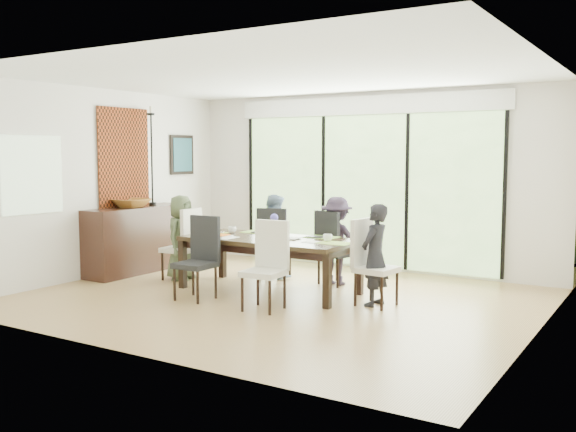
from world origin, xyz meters
The scene contains 62 objects.
floor centered at (0.00, 0.00, -0.01)m, with size 6.00×5.00×0.01m, color olive.
ceiling centered at (0.00, 0.00, 2.71)m, with size 6.00×5.00×0.01m, color white.
wall_back centered at (0.00, 2.51, 1.35)m, with size 6.00×0.02×2.70m, color silver.
wall_front centered at (0.00, -2.51, 1.35)m, with size 6.00×0.02×2.70m, color beige.
wall_left centered at (-3.01, 0.00, 1.35)m, with size 0.02×5.00×2.70m, color silver.
wall_right centered at (3.01, 0.00, 1.35)m, with size 0.02×5.00×2.70m, color beige.
glass_doors centered at (0.00, 2.47, 1.20)m, with size 4.20×0.02×2.30m, color #598C3F.
blinds_header centered at (0.00, 2.46, 2.50)m, with size 4.40×0.06×0.28m, color white.
mullion_a centered at (-2.10, 2.46, 1.20)m, with size 0.05×0.04×2.30m, color black.
mullion_b centered at (-0.70, 2.46, 1.20)m, with size 0.05×0.04×2.30m, color black.
mullion_c centered at (0.70, 2.46, 1.20)m, with size 0.05×0.04×2.30m, color black.
mullion_d centered at (2.10, 2.46, 1.20)m, with size 0.05×0.04×2.30m, color black.
side_window centered at (-2.97, -1.20, 1.50)m, with size 0.02×0.90×1.00m, color #8CAD7F.
deck centered at (0.00, 3.40, -0.05)m, with size 6.00×1.80×0.10m, color brown.
rail_top centered at (0.00, 4.20, 0.55)m, with size 6.00×0.08×0.06m, color #533623.
foliage_left centered at (-1.80, 5.20, 1.44)m, with size 3.20×3.20×3.20m, color #14380F.
foliage_mid centered at (0.40, 5.80, 1.80)m, with size 4.00×4.00×4.00m, color #14380F.
foliage_right centered at (2.20, 5.00, 1.26)m, with size 2.80×2.80×2.80m, color #14380F.
foliage_far centered at (-0.60, 6.50, 1.62)m, with size 3.60×3.60×3.60m, color #14380F.
table_top centered at (-0.33, 0.32, 0.67)m, with size 2.22×1.02×0.06m, color black.
table_apron centered at (-0.33, 0.32, 0.58)m, with size 2.04×0.83×0.09m, color black.
table_leg_fl centered at (-1.41, -0.11, 0.32)m, with size 0.08×0.08×0.64m, color black.
table_leg_fr centered at (0.75, -0.11, 0.32)m, with size 0.08×0.08×0.64m, color black.
table_leg_bl centered at (-1.41, 0.75, 0.32)m, with size 0.08×0.08×0.64m, color black.
table_leg_br centered at (0.75, 0.75, 0.32)m, with size 0.08×0.08×0.64m, color black.
chair_left_end centered at (-1.83, 0.32, 0.51)m, with size 0.43×0.43×1.02m, color silver, non-canonical shape.
chair_right_end centered at (1.17, 0.32, 0.51)m, with size 0.43×0.43×1.02m, color silver, non-canonical shape.
chair_far_left centered at (-0.78, 1.17, 0.51)m, with size 0.43×0.43×1.02m, color black, non-canonical shape.
chair_far_right centered at (0.22, 1.17, 0.51)m, with size 0.43×0.43×1.02m, color black, non-canonical shape.
chair_near_left centered at (-0.83, -0.55, 0.51)m, with size 0.43×0.43×1.02m, color black, non-canonical shape.
chair_near_right centered at (0.17, -0.55, 0.51)m, with size 0.43×0.43×1.02m, color silver, non-canonical shape.
person_left_end centered at (-1.81, 0.32, 0.60)m, with size 0.56×0.35×1.20m, color #485438.
person_right_end centered at (1.15, 0.32, 0.60)m, with size 0.56×0.35×1.20m, color black.
person_far_left centered at (-0.78, 1.15, 0.60)m, with size 0.56×0.35×1.20m, color #758EAA.
person_far_right centered at (0.22, 1.15, 0.60)m, with size 0.56×0.35×1.20m, color #281E2E.
placemat_left centered at (-1.28, 0.32, 0.70)m, with size 0.41×0.30×0.01m, color #A7C245.
placemat_right centered at (0.62, 0.32, 0.70)m, with size 0.41×0.30×0.01m, color #85AA3C.
placemat_far_l centered at (-0.78, 0.72, 0.70)m, with size 0.41×0.30×0.01m, color #80AE3E.
placemat_far_r centered at (0.22, 0.72, 0.70)m, with size 0.41×0.30×0.01m, color #73A53A.
placemat_paper centered at (-0.88, 0.02, 0.70)m, with size 0.41×0.30×0.01m, color white.
tablet_far_l centered at (-0.68, 0.67, 0.71)m, with size 0.24×0.17×0.01m, color black.
tablet_far_r centered at (0.17, 0.67, 0.71)m, with size 0.22×0.16×0.01m, color black.
papers centered at (0.37, 0.27, 0.70)m, with size 0.28×0.20×0.00m, color white.
platter_base centered at (-0.88, 0.02, 0.71)m, with size 0.24×0.24×0.02m, color white.
platter_snacks centered at (-0.88, 0.02, 0.73)m, with size 0.19×0.19×0.01m, color orange.
vase centered at (-0.28, 0.37, 0.75)m, with size 0.07×0.07×0.11m, color silver.
hyacinth_stems centered at (-0.28, 0.37, 0.86)m, with size 0.04×0.04×0.15m, color #337226.
hyacinth_blooms centered at (-0.28, 0.37, 0.95)m, with size 0.10×0.10×0.10m, color #5C54D2.
laptop centered at (-1.18, 0.22, 0.71)m, with size 0.31×0.20×0.02m, color silver.
cup_a centered at (-1.03, 0.47, 0.74)m, with size 0.11×0.11×0.09m, color white.
cup_b centered at (-0.18, 0.22, 0.74)m, with size 0.09×0.09×0.09m, color white.
cup_c centered at (0.47, 0.42, 0.74)m, with size 0.11×0.11×0.09m, color white.
book centered at (-0.08, 0.37, 0.70)m, with size 0.15×0.21×0.02m, color white.
sideboard centered at (-2.76, 0.42, 0.49)m, with size 0.49×1.74×0.98m, color black.
bowl centered at (-2.76, 0.32, 1.04)m, with size 0.52×0.52×0.13m, color brown.
candlestick_base centered at (-2.76, 0.77, 1.00)m, with size 0.11×0.11×0.04m, color black.
candlestick_shaft centered at (-2.76, 0.77, 1.69)m, with size 0.03×0.03×1.36m, color black.
candlestick_pan centered at (-2.76, 0.77, 2.36)m, with size 0.11×0.11×0.03m, color black.
candle centered at (-2.76, 0.77, 2.43)m, with size 0.04×0.04×0.11m, color silver.
tapestry centered at (-2.97, 0.40, 1.70)m, with size 0.02×1.00×1.50m, color maroon.
art_frame centered at (-2.97, 1.70, 1.75)m, with size 0.03×0.55×0.65m, color black.
art_canvas centered at (-2.95, 1.70, 1.75)m, with size 0.01×0.45×0.55m, color #173E49.
Camera 1 is at (4.15, -6.49, 1.78)m, focal length 40.00 mm.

